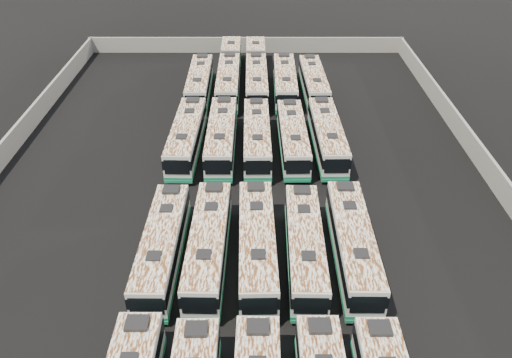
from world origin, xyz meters
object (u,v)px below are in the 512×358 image
at_px(bus_midback_far_right, 327,136).
at_px(bus_back_left, 229,72).
at_px(bus_midfront_far_right, 353,244).
at_px(bus_midback_far_left, 187,137).
at_px(bus_midback_left, 222,136).
at_px(bus_midback_center, 257,137).
at_px(bus_midfront_left, 209,245).
at_px(bus_midfront_far_left, 163,246).
at_px(bus_back_right, 285,82).
at_px(bus_back_center, 256,72).
at_px(bus_midfront_center, 257,245).
at_px(bus_midback_right, 293,138).
at_px(bus_midfront_right, 305,246).
at_px(bus_back_far_left, 200,83).
at_px(bus_back_far_right, 314,83).

xyz_separation_m(bus_midback_far_right, bus_back_left, (-10.23, 16.34, 0.01)).
distance_m(bus_midfront_far_right, bus_midback_far_left, 20.61).
bearing_deg(bus_midback_left, bus_midback_center, -1.62).
xyz_separation_m(bus_midfront_left, bus_midback_far_left, (-3.36, 15.59, 0.03)).
relative_size(bus_midfront_far_left, bus_midfront_far_right, 0.98).
height_order(bus_midfront_far_left, bus_back_right, bus_back_right).
bearing_deg(bus_back_left, bus_midfront_left, -90.42).
bearing_deg(bus_midback_center, bus_midfront_left, -103.26).
bearing_deg(bus_midback_far_left, bus_back_right, 54.26).
xyz_separation_m(bus_midback_far_left, bus_back_left, (3.38, 16.51, -0.00)).
distance_m(bus_back_center, bus_back_right, 4.65).
relative_size(bus_midfront_far_right, bus_midback_far_right, 1.00).
xyz_separation_m(bus_midfront_center, bus_back_right, (3.35, 28.95, -0.00)).
height_order(bus_midback_far_left, bus_midback_right, bus_midback_far_left).
distance_m(bus_midfront_far_left, bus_midfront_center, 6.68).
distance_m(bus_midback_center, bus_back_left, 16.93).
height_order(bus_midfront_right, bus_back_left, bus_back_left).
relative_size(bus_midfront_far_left, bus_midback_center, 0.98).
height_order(bus_midfront_far_right, bus_midback_right, bus_midfront_far_right).
bearing_deg(bus_midback_far_left, bus_back_far_left, 91.50).
xyz_separation_m(bus_midback_left, bus_midback_far_right, (10.24, 0.15, -0.03)).
distance_m(bus_midback_far_right, bus_back_far_left, 18.85).
xyz_separation_m(bus_midfront_right, bus_back_center, (-3.45, 32.21, 0.06)).
relative_size(bus_midfront_far_left, bus_back_center, 0.62).
height_order(bus_midback_right, bus_back_left, bus_back_left).
bearing_deg(bus_back_left, bus_midfront_far_left, -96.18).
distance_m(bus_midfront_center, bus_back_far_left, 29.59).
xyz_separation_m(bus_midfront_far_left, bus_midfront_center, (6.68, 0.12, 0.05)).
bearing_deg(bus_midfront_left, bus_midback_center, 78.62).
bearing_deg(bus_back_far_left, bus_back_left, 43.66).
distance_m(bus_midfront_center, bus_midback_right, 15.92).
xyz_separation_m(bus_midfront_far_right, bus_midback_center, (-6.79, 15.43, -0.01)).
distance_m(bus_midfront_left, bus_midback_far_right, 18.80).
bearing_deg(bus_back_right, bus_midback_far_left, -126.49).
relative_size(bus_midfront_left, bus_midback_far_right, 0.99).
relative_size(bus_midback_center, bus_back_center, 0.64).
xyz_separation_m(bus_midback_right, bus_midback_far_right, (3.35, 0.23, 0.05)).
relative_size(bus_back_right, bus_back_far_right, 1.03).
bearing_deg(bus_midfront_far_right, bus_midback_far_right, 90.46).
xyz_separation_m(bus_midback_right, bus_back_center, (-3.54, 16.56, 0.06)).
height_order(bus_midfront_far_left, bus_midback_far_right, bus_midback_far_right).
bearing_deg(bus_midback_center, bus_back_far_right, 62.28).
distance_m(bus_midfront_center, bus_midback_left, 15.99).
relative_size(bus_midback_far_right, bus_back_far_left, 1.02).
bearing_deg(bus_midback_far_right, bus_midback_center, -179.04).
bearing_deg(bus_midback_center, bus_midback_right, -0.61).
relative_size(bus_midfront_center, bus_midback_right, 1.03).
height_order(bus_midback_right, bus_back_far_left, bus_back_far_left).
height_order(bus_midfront_right, bus_midback_center, bus_midback_center).
relative_size(bus_midback_left, bus_midback_right, 1.04).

